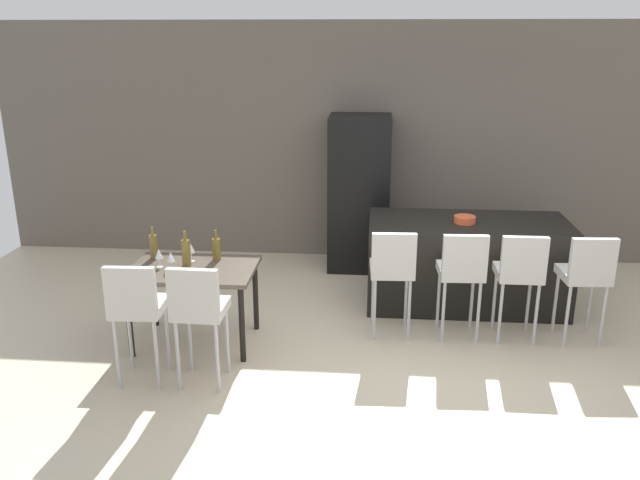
# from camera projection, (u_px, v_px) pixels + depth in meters

# --- Properties ---
(ground_plane) EXTENTS (10.00, 10.00, 0.00)m
(ground_plane) POSITION_uv_depth(u_px,v_px,m) (397.00, 354.00, 5.78)
(ground_plane) COLOR beige
(back_wall) EXTENTS (10.00, 0.12, 2.90)m
(back_wall) POSITION_uv_depth(u_px,v_px,m) (395.00, 144.00, 7.92)
(back_wall) COLOR #665B51
(back_wall) RESTS_ON ground_plane
(kitchen_island) EXTENTS (2.03, 0.89, 0.92)m
(kitchen_island) POSITION_uv_depth(u_px,v_px,m) (466.00, 263.00, 6.71)
(kitchen_island) COLOR black
(kitchen_island) RESTS_ON ground_plane
(bar_chair_left) EXTENTS (0.42, 0.42, 1.05)m
(bar_chair_left) POSITION_uv_depth(u_px,v_px,m) (392.00, 266.00, 5.92)
(bar_chair_left) COLOR beige
(bar_chair_left) RESTS_ON ground_plane
(bar_chair_middle) EXTENTS (0.42, 0.42, 1.05)m
(bar_chair_middle) POSITION_uv_depth(u_px,v_px,m) (462.00, 268.00, 5.87)
(bar_chair_middle) COLOR beige
(bar_chair_middle) RESTS_ON ground_plane
(bar_chair_right) EXTENTS (0.40, 0.40, 1.05)m
(bar_chair_right) POSITION_uv_depth(u_px,v_px,m) (520.00, 270.00, 5.82)
(bar_chair_right) COLOR beige
(bar_chair_right) RESTS_ON ground_plane
(bar_chair_far) EXTENTS (0.42, 0.42, 1.05)m
(bar_chair_far) POSITION_uv_depth(u_px,v_px,m) (586.00, 272.00, 5.78)
(bar_chair_far) COLOR beige
(bar_chair_far) RESTS_ON ground_plane
(dining_table) EXTENTS (1.12, 0.77, 0.74)m
(dining_table) POSITION_uv_depth(u_px,v_px,m) (193.00, 276.00, 5.80)
(dining_table) COLOR #4C4238
(dining_table) RESTS_ON ground_plane
(dining_chair_near) EXTENTS (0.42, 0.42, 1.05)m
(dining_chair_near) POSITION_uv_depth(u_px,v_px,m) (136.00, 304.00, 5.09)
(dining_chair_near) COLOR beige
(dining_chair_near) RESTS_ON ground_plane
(dining_chair_far) EXTENTS (0.41, 0.41, 1.05)m
(dining_chair_far) POSITION_uv_depth(u_px,v_px,m) (198.00, 306.00, 5.05)
(dining_chair_far) COLOR beige
(dining_chair_far) RESTS_ON ground_plane
(wine_bottle_inner) EXTENTS (0.08, 0.08, 0.33)m
(wine_bottle_inner) POSITION_uv_depth(u_px,v_px,m) (186.00, 252.00, 5.77)
(wine_bottle_inner) COLOR brown
(wine_bottle_inner) RESTS_ON dining_table
(wine_bottle_corner) EXTENTS (0.07, 0.07, 0.30)m
(wine_bottle_corner) POSITION_uv_depth(u_px,v_px,m) (154.00, 246.00, 5.98)
(wine_bottle_corner) COLOR brown
(wine_bottle_corner) RESTS_ON dining_table
(wine_bottle_middle) EXTENTS (0.08, 0.08, 0.29)m
(wine_bottle_middle) POSITION_uv_depth(u_px,v_px,m) (216.00, 249.00, 5.94)
(wine_bottle_middle) COLOR brown
(wine_bottle_middle) RESTS_ON dining_table
(wine_glass_left) EXTENTS (0.07, 0.07, 0.17)m
(wine_glass_left) POSITION_uv_depth(u_px,v_px,m) (159.00, 254.00, 5.74)
(wine_glass_left) COLOR silver
(wine_glass_left) RESTS_ON dining_table
(wine_glass_right) EXTENTS (0.07, 0.07, 0.17)m
(wine_glass_right) POSITION_uv_depth(u_px,v_px,m) (191.00, 249.00, 5.89)
(wine_glass_right) COLOR silver
(wine_glass_right) RESTS_ON dining_table
(wine_glass_far) EXTENTS (0.07, 0.07, 0.17)m
(wine_glass_far) POSITION_uv_depth(u_px,v_px,m) (171.00, 257.00, 5.66)
(wine_glass_far) COLOR silver
(wine_glass_far) RESTS_ON dining_table
(refrigerator) EXTENTS (0.72, 0.68, 1.84)m
(refrigerator) POSITION_uv_depth(u_px,v_px,m) (359.00, 193.00, 7.70)
(refrigerator) COLOR black
(refrigerator) RESTS_ON ground_plane
(fruit_bowl) EXTENTS (0.22, 0.22, 0.07)m
(fruit_bowl) POSITION_uv_depth(u_px,v_px,m) (465.00, 219.00, 6.48)
(fruit_bowl) COLOR #C6512D
(fruit_bowl) RESTS_ON kitchen_island
(potted_plant) EXTENTS (0.43, 0.43, 0.63)m
(potted_plant) POSITION_uv_depth(u_px,v_px,m) (540.00, 242.00, 7.68)
(potted_plant) COLOR #996B4C
(potted_plant) RESTS_ON ground_plane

